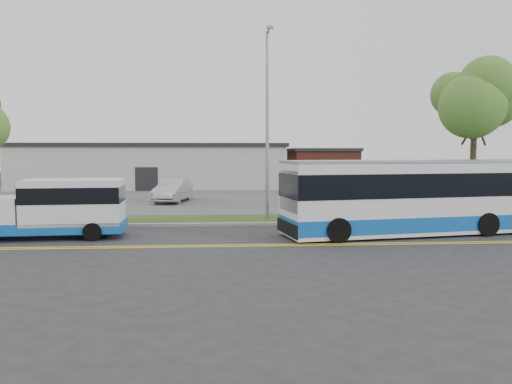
{
  "coord_description": "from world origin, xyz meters",
  "views": [
    {
      "loc": [
        0.69,
        -22.67,
        3.55
      ],
      "look_at": [
        2.33,
        1.43,
        1.6
      ],
      "focal_mm": 35.0,
      "sensor_mm": 36.0,
      "label": 1
    }
  ],
  "objects": [
    {
      "name": "grocery_bag_left",
      "position": [
        -6.21,
        1.65,
        0.26
      ],
      "size": [
        0.32,
        0.32,
        0.32
      ],
      "primitive_type": "sphere",
      "color": "white",
      "rests_on": "verge"
    },
    {
      "name": "streetlight_near",
      "position": [
        3.0,
        2.73,
        5.23
      ],
      "size": [
        0.35,
        1.53,
        9.5
      ],
      "color": "gray",
      "rests_on": "verge"
    },
    {
      "name": "parking_lot",
      "position": [
        0.0,
        17.0,
        0.05
      ],
      "size": [
        80.0,
        25.0,
        0.1
      ],
      "primitive_type": "cube",
      "color": "#4C4C4F",
      "rests_on": "ground"
    },
    {
      "name": "curb",
      "position": [
        0.0,
        1.1,
        0.07
      ],
      "size": [
        80.0,
        0.3,
        0.15
      ],
      "primitive_type": "cube",
      "color": "#9E9B93",
      "rests_on": "ground"
    },
    {
      "name": "verge",
      "position": [
        0.0,
        2.9,
        0.05
      ],
      "size": [
        80.0,
        3.3,
        0.1
      ],
      "primitive_type": "cube",
      "color": "#264617",
      "rests_on": "ground"
    },
    {
      "name": "lane_line_north",
      "position": [
        0.0,
        -3.85,
        0.01
      ],
      "size": [
        70.0,
        0.12,
        0.01
      ],
      "primitive_type": "cube",
      "color": "yellow",
      "rests_on": "ground"
    },
    {
      "name": "shuttle_bus",
      "position": [
        -6.04,
        -1.76,
        1.29
      ],
      "size": [
        6.44,
        2.47,
        2.42
      ],
      "rotation": [
        0.0,
        0.0,
        0.06
      ],
      "color": "#0F50A5",
      "rests_on": "ground"
    },
    {
      "name": "tree_east",
      "position": [
        14.0,
        3.0,
        6.2
      ],
      "size": [
        5.2,
        5.2,
        8.33
      ],
      "color": "#362A1D",
      "rests_on": "verge"
    },
    {
      "name": "lane_line_south",
      "position": [
        0.0,
        -4.15,
        0.01
      ],
      "size": [
        70.0,
        0.12,
        0.01
      ],
      "primitive_type": "cube",
      "color": "yellow",
      "rests_on": "ground"
    },
    {
      "name": "parked_car_a",
      "position": [
        -2.7,
        11.94,
        0.89
      ],
      "size": [
        2.53,
        5.03,
        1.58
      ],
      "primitive_type": "imported",
      "rotation": [
        0.0,
        0.0,
        -0.18
      ],
      "color": "silver",
      "rests_on": "parking_lot"
    },
    {
      "name": "brick_wing",
      "position": [
        10.5,
        26.0,
        1.96
      ],
      "size": [
        6.3,
        7.3,
        3.9
      ],
      "color": "brown",
      "rests_on": "ground"
    },
    {
      "name": "parked_car_b",
      "position": [
        -12.08,
        14.7,
        0.69
      ],
      "size": [
        2.89,
        4.36,
        1.17
      ],
      "primitive_type": "imported",
      "rotation": [
        0.0,
        0.0,
        -0.34
      ],
      "color": "silver",
      "rests_on": "parking_lot"
    },
    {
      "name": "pedestrian",
      "position": [
        -5.91,
        1.9,
        1.05
      ],
      "size": [
        0.78,
        0.61,
        1.91
      ],
      "primitive_type": "imported",
      "rotation": [
        0.0,
        0.0,
        3.38
      ],
      "color": "black",
      "rests_on": "verge"
    },
    {
      "name": "ground",
      "position": [
        0.0,
        0.0,
        0.0
      ],
      "size": [
        140.0,
        140.0,
        0.0
      ],
      "primitive_type": "plane",
      "color": "#28282B",
      "rests_on": "ground"
    },
    {
      "name": "commercial_building",
      "position": [
        -6.0,
        27.0,
        2.18
      ],
      "size": [
        25.4,
        10.4,
        4.35
      ],
      "color": "#9E9E99",
      "rests_on": "ground"
    },
    {
      "name": "grocery_bag_right",
      "position": [
        -5.61,
        2.15,
        0.26
      ],
      "size": [
        0.32,
        0.32,
        0.32
      ],
      "primitive_type": "sphere",
      "color": "white",
      "rests_on": "verge"
    },
    {
      "name": "transit_bus",
      "position": [
        8.96,
        -1.8,
        1.61
      ],
      "size": [
        11.79,
        4.54,
        3.19
      ],
      "rotation": [
        0.0,
        0.0,
        0.17
      ],
      "color": "silver",
      "rests_on": "ground"
    }
  ]
}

